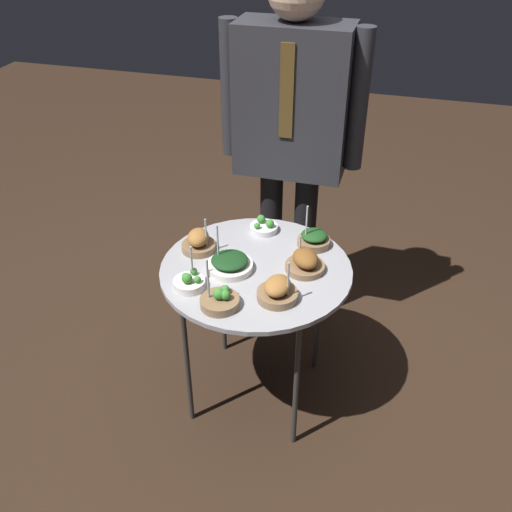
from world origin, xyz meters
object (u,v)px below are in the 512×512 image
(bowl_broccoli_front_center, at_px, (220,300))
(bowl_spinach_mid_left, at_px, (314,239))
(bowl_roast_near_rim, at_px, (305,262))
(serving_cart, at_px, (256,277))
(bowl_roast_far_rim, at_px, (278,291))
(bowl_broccoli_back_left, at_px, (264,227))
(bowl_roast_center, at_px, (198,242))
(waiter_figure, at_px, (292,119))
(bowl_broccoli_back_right, at_px, (189,282))
(bowl_spinach_front_right, at_px, (230,264))

(bowl_broccoli_front_center, bearing_deg, bowl_spinach_mid_left, 62.76)
(bowl_roast_near_rim, relative_size, bowl_spinach_mid_left, 0.81)
(serving_cart, bearing_deg, bowl_roast_far_rim, -52.42)
(bowl_roast_near_rim, relative_size, bowl_broccoli_back_left, 1.32)
(bowl_roast_center, height_order, bowl_broccoli_front_center, bowl_broccoli_front_center)
(bowl_roast_center, bearing_deg, waiter_figure, 63.41)
(serving_cart, xyz_separation_m, bowl_roast_near_rim, (0.17, 0.03, 0.08))
(bowl_broccoli_back_right, relative_size, bowl_broccoli_front_center, 0.83)
(serving_cart, distance_m, bowl_broccoli_back_left, 0.26)
(bowl_broccoli_back_left, bearing_deg, bowl_roast_far_rim, -68.84)
(bowl_spinach_mid_left, distance_m, bowl_roast_far_rim, 0.36)
(serving_cart, bearing_deg, bowl_spinach_mid_left, 49.28)
(bowl_broccoli_front_center, xyz_separation_m, bowl_broccoli_back_left, (0.02, 0.49, -0.01))
(bowl_broccoli_back_right, xyz_separation_m, waiter_figure, (0.19, 0.70, 0.34))
(bowl_broccoli_back_right, relative_size, bowl_broccoli_back_left, 1.35)
(bowl_roast_near_rim, bearing_deg, bowl_roast_center, 177.55)
(bowl_roast_near_rim, height_order, bowl_spinach_mid_left, bowl_spinach_mid_left)
(bowl_roast_center, height_order, bowl_broccoli_back_right, bowl_broccoli_back_right)
(bowl_roast_far_rim, distance_m, bowl_broccoli_front_center, 0.19)
(bowl_spinach_front_right, distance_m, bowl_roast_far_rim, 0.24)
(bowl_spinach_front_right, height_order, waiter_figure, waiter_figure)
(bowl_broccoli_back_right, relative_size, waiter_figure, 0.09)
(bowl_broccoli_back_left, bearing_deg, bowl_spinach_front_right, -99.84)
(bowl_broccoli_back_right, xyz_separation_m, bowl_broccoli_back_left, (0.15, 0.43, -0.00))
(bowl_spinach_front_right, relative_size, bowl_spinach_mid_left, 0.97)
(bowl_roast_center, relative_size, bowl_spinach_mid_left, 0.81)
(bowl_roast_center, distance_m, bowl_roast_far_rim, 0.41)
(bowl_roast_center, relative_size, bowl_broccoli_front_center, 0.80)
(serving_cart, bearing_deg, bowl_broccoli_front_center, -102.82)
(bowl_spinach_mid_left, distance_m, bowl_broccoli_back_left, 0.22)
(bowl_roast_near_rim, xyz_separation_m, waiter_figure, (-0.17, 0.49, 0.33))
(bowl_roast_near_rim, xyz_separation_m, bowl_broccoli_back_left, (-0.21, 0.22, -0.01))
(bowl_spinach_mid_left, relative_size, bowl_broccoli_front_center, 0.99)
(bowl_roast_center, bearing_deg, bowl_spinach_front_right, -30.30)
(bowl_roast_center, distance_m, bowl_roast_near_rim, 0.41)
(bowl_broccoli_front_center, bearing_deg, waiter_figure, 85.98)
(bowl_roast_far_rim, bearing_deg, bowl_roast_near_rim, 73.63)
(bowl_broccoli_back_left, bearing_deg, serving_cart, -81.38)
(bowl_spinach_front_right, xyz_separation_m, bowl_broccoli_back_left, (0.05, 0.29, -0.01))
(bowl_roast_far_rim, bearing_deg, bowl_broccoli_back_right, -175.82)
(bowl_roast_near_rim, bearing_deg, bowl_broccoli_back_right, -149.90)
(waiter_figure, bearing_deg, bowl_spinach_mid_left, -62.10)
(bowl_broccoli_back_right, bearing_deg, bowl_broccoli_front_center, -26.05)
(bowl_roast_center, distance_m, bowl_broccoli_back_left, 0.28)
(bowl_roast_center, bearing_deg, serving_cart, -12.07)
(bowl_spinach_mid_left, bearing_deg, serving_cart, -130.72)
(bowl_broccoli_front_center, bearing_deg, bowl_roast_far_rim, 26.84)
(bowl_spinach_mid_left, distance_m, waiter_figure, 0.50)
(bowl_roast_far_rim, xyz_separation_m, waiter_figure, (-0.12, 0.68, 0.33))
(bowl_spinach_front_right, bearing_deg, bowl_roast_near_rim, 15.24)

